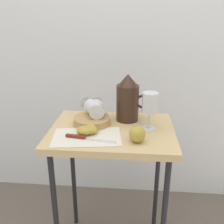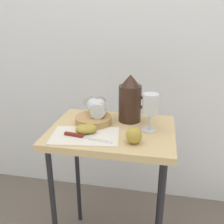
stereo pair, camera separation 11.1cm
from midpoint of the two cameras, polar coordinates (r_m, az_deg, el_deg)
name	(u,v)px [view 1 (the left image)]	position (r m, az deg, el deg)	size (l,w,h in m)	color
curtain_drape	(120,35)	(1.56, -0.39, 16.71)	(2.40, 0.03, 2.15)	white
table	(112,145)	(1.17, -2.72, -7.43)	(0.55, 0.42, 0.71)	tan
linen_napkin	(87,137)	(1.07, -8.59, -5.60)	(0.28, 0.18, 0.00)	silver
basket_tray	(92,121)	(1.18, -7.15, -2.02)	(0.17, 0.17, 0.04)	tan
pitcher	(128,102)	(1.20, 0.90, 2.24)	(0.16, 0.11, 0.22)	#382319
wine_glass_upright	(150,105)	(1.10, 5.65, 1.56)	(0.07, 0.07, 0.17)	silver
wine_glass_tipped_near	(94,108)	(1.19, -6.71, 0.82)	(0.14, 0.16, 0.07)	silver
wine_glass_tipped_far	(97,109)	(1.18, -6.15, 0.66)	(0.09, 0.16, 0.07)	silver
apple_half_left	(90,129)	(1.09, -7.81, -3.92)	(0.07, 0.07, 0.04)	#B29938
apple_half_right	(84,130)	(1.08, -9.12, -4.13)	(0.07, 0.07, 0.04)	#B29938
apple_whole	(137,134)	(1.01, 2.52, -5.05)	(0.07, 0.07, 0.07)	#B29938
knife	(83,138)	(1.05, -9.48, -5.75)	(0.21, 0.05, 0.01)	silver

